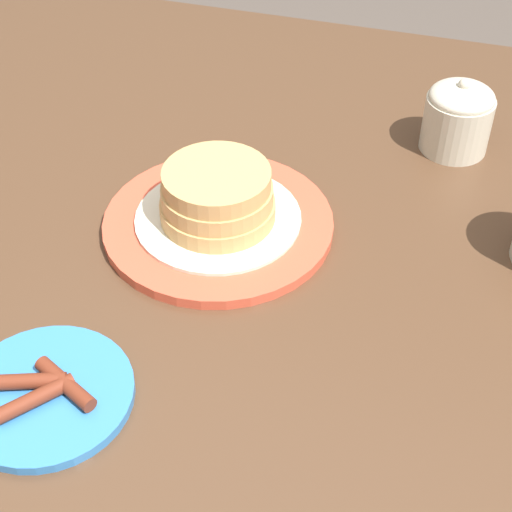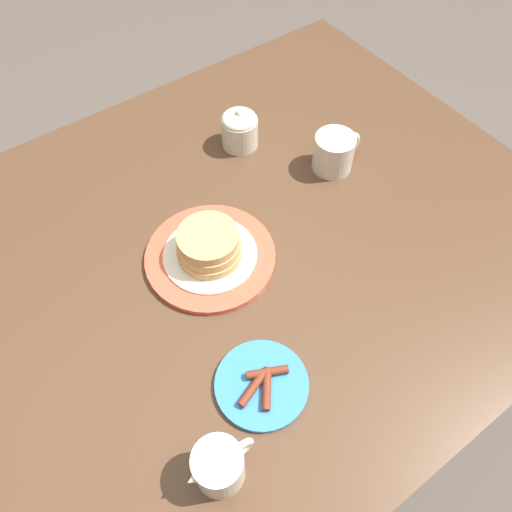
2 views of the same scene
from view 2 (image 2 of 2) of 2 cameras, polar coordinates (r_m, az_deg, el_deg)
The scene contains 7 objects.
ground_plane at distance 1.62m, azimuth -2.88°, elevation -14.93°, with size 8.00×8.00×0.00m, color #51473F.
dining_table at distance 1.05m, azimuth -4.30°, elevation -3.14°, with size 1.41×1.04×0.73m.
pancake_plate at distance 0.94m, azimuth -5.22°, elevation 0.49°, with size 0.25×0.25×0.08m.
side_plate_bacon at distance 0.84m, azimuth 0.66°, elevation -14.44°, with size 0.15×0.15×0.02m.
coffee_mug at distance 1.10m, azimuth 8.98°, elevation 11.68°, with size 0.12×0.09×0.08m.
creamer_pitcher at distance 0.77m, azimuth -4.33°, elevation -22.86°, with size 0.11×0.07×0.09m.
sugar_bowl at distance 1.14m, azimuth -1.90°, elevation 14.34°, with size 0.08×0.08×0.10m.
Camera 2 is at (-0.26, -0.49, 1.53)m, focal length 35.00 mm.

